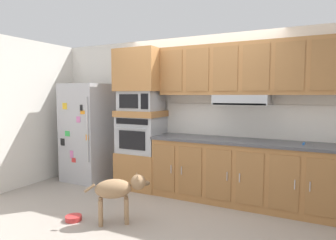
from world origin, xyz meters
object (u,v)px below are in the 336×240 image
object	(u,v)px
microwave	(141,101)
dog	(119,189)
refrigerator	(88,132)
dog_food_bowl	(74,218)
screwdriver	(305,144)
built_in_oven	(141,134)

from	to	relation	value
microwave	dog	bearing A→B (deg)	-69.48
refrigerator	microwave	xyz separation A→B (m)	(1.12, 0.07, 0.58)
dog_food_bowl	microwave	bearing A→B (deg)	88.43
microwave	dog_food_bowl	world-z (taller)	microwave
microwave	screwdriver	world-z (taller)	microwave
refrigerator	dog	world-z (taller)	refrigerator
refrigerator	microwave	size ratio (longest dim) A/B	2.73
screwdriver	dog	size ratio (longest dim) A/B	0.20
refrigerator	dog_food_bowl	bearing A→B (deg)	-54.00
dog	built_in_oven	bearing A→B (deg)	72.83
built_in_oven	dog_food_bowl	size ratio (longest dim) A/B	3.50
dog_food_bowl	screwdriver	bearing A→B (deg)	30.61
refrigerator	built_in_oven	world-z (taller)	refrigerator
microwave	dog	xyz separation A→B (m)	(0.50, -1.34, -1.04)
screwdriver	microwave	bearing A→B (deg)	178.96
built_in_oven	dog	bearing A→B (deg)	-69.47
screwdriver	built_in_oven	bearing A→B (deg)	178.96
dog_food_bowl	refrigerator	bearing A→B (deg)	126.00
screwdriver	dog	distance (m)	2.43
microwave	dog	size ratio (longest dim) A/B	0.98
built_in_oven	screwdriver	distance (m)	2.49
built_in_oven	refrigerator	bearing A→B (deg)	-176.53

